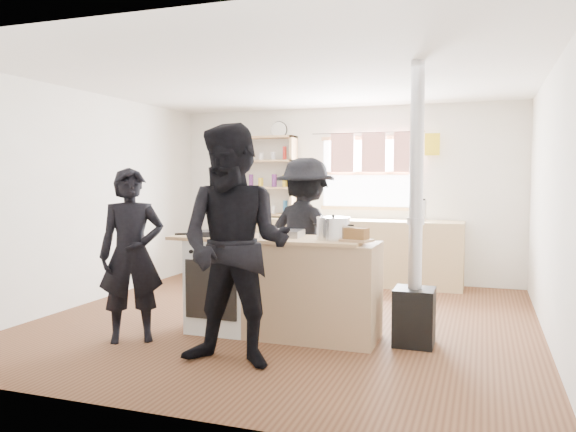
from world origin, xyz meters
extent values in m
cube|color=brown|center=(0.00, 0.00, -0.01)|extent=(5.00, 5.00, 0.01)
cube|color=tan|center=(0.00, 2.22, 0.45)|extent=(3.40, 0.55, 0.90)
cube|color=tan|center=(-1.20, 2.34, 0.94)|extent=(1.00, 0.28, 0.03)
cube|color=tan|center=(-1.20, 2.34, 1.33)|extent=(1.00, 0.28, 0.03)
cube|color=tan|center=(-1.20, 2.34, 1.74)|extent=(1.00, 0.28, 0.03)
cube|color=tan|center=(-1.20, 2.34, 2.08)|extent=(1.00, 0.28, 0.03)
cube|color=tan|center=(-1.68, 2.34, 1.50)|extent=(0.04, 0.28, 1.20)
cube|color=tan|center=(-0.72, 2.34, 1.50)|extent=(0.04, 0.28, 1.20)
cylinder|color=silver|center=(1.15, 2.22, 1.04)|extent=(0.10, 0.10, 0.29)
cube|color=white|center=(-0.45, -0.55, 0.45)|extent=(0.60, 0.60, 0.90)
cube|color=tan|center=(0.45, -0.55, 0.45)|extent=(1.20, 0.60, 0.90)
cube|color=tan|center=(0.00, -0.55, 0.92)|extent=(1.84, 0.64, 0.03)
cylinder|color=black|center=(-0.57, -0.65, 0.96)|extent=(0.40, 0.40, 0.05)
cylinder|color=#325B1F|center=(-0.57, -0.65, 0.97)|extent=(0.26, 0.26, 0.02)
cube|color=silver|center=(0.13, -0.49, 0.96)|extent=(0.39, 0.31, 0.07)
cube|color=brown|center=(0.13, -0.49, 0.98)|extent=(0.33, 0.26, 0.02)
cylinder|color=silver|center=(-0.35, -0.41, 1.00)|extent=(0.22, 0.22, 0.15)
cylinder|color=silver|center=(-0.35, -0.41, 1.08)|extent=(0.22, 0.22, 0.01)
sphere|color=black|center=(-0.35, -0.41, 1.10)|extent=(0.03, 0.03, 0.03)
cylinder|color=silver|center=(0.65, -0.58, 1.03)|extent=(0.30, 0.30, 0.19)
cylinder|color=silver|center=(0.65, -0.58, 1.13)|extent=(0.31, 0.31, 0.01)
sphere|color=black|center=(0.65, -0.58, 1.14)|extent=(0.03, 0.03, 0.03)
cube|color=tan|center=(0.87, -0.64, 0.94)|extent=(0.33, 0.27, 0.02)
cube|color=olive|center=(0.87, -0.64, 1.00)|extent=(0.24, 0.17, 0.10)
cube|color=black|center=(1.36, -0.47, 0.25)|extent=(0.35, 0.35, 0.51)
cylinder|color=#ADADB2|center=(1.36, -0.47, 1.50)|extent=(0.12, 0.12, 1.99)
imported|color=black|center=(-1.08, -1.18, 0.79)|extent=(0.69, 0.63, 1.58)
imported|color=black|center=(0.09, -1.49, 0.96)|extent=(0.96, 0.76, 1.92)
imported|color=black|center=(0.10, 0.32, 0.85)|extent=(1.24, 0.93, 1.70)
camera|label=1|loc=(1.92, -5.48, 1.50)|focal=35.00mm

